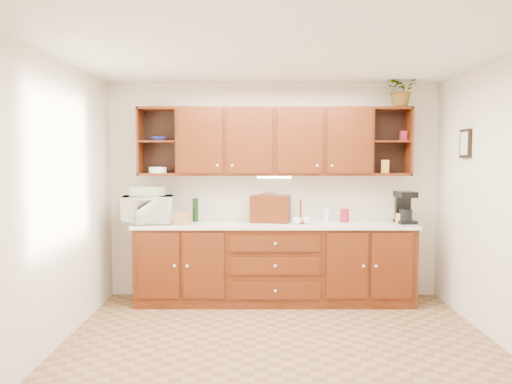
{
  "coord_description": "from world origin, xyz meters",
  "views": [
    {
      "loc": [
        -0.21,
        -4.34,
        1.71
      ],
      "look_at": [
        -0.21,
        1.15,
        1.32
      ],
      "focal_mm": 35.0,
      "sensor_mm": 36.0,
      "label": 1
    }
  ],
  "objects_px": {
    "bread_box": "(270,209)",
    "coffee_maker": "(405,208)",
    "microwave": "(148,210)",
    "potted_plant": "(402,90)"
  },
  "relations": [
    {
      "from": "bread_box",
      "to": "coffee_maker",
      "type": "distance_m",
      "value": 1.57
    },
    {
      "from": "microwave",
      "to": "bread_box",
      "type": "xyz_separation_m",
      "value": [
        1.42,
        0.11,
        -0.0
      ]
    },
    {
      "from": "microwave",
      "to": "coffee_maker",
      "type": "xyz_separation_m",
      "value": [
        2.99,
        0.04,
        0.02
      ]
    },
    {
      "from": "microwave",
      "to": "coffee_maker",
      "type": "bearing_deg",
      "value": -8.38
    },
    {
      "from": "bread_box",
      "to": "coffee_maker",
      "type": "xyz_separation_m",
      "value": [
        1.56,
        -0.07,
        0.02
      ]
    },
    {
      "from": "coffee_maker",
      "to": "potted_plant",
      "type": "relative_size",
      "value": 0.93
    },
    {
      "from": "coffee_maker",
      "to": "potted_plant",
      "type": "distance_m",
      "value": 1.37
    },
    {
      "from": "bread_box",
      "to": "coffee_maker",
      "type": "height_order",
      "value": "coffee_maker"
    },
    {
      "from": "coffee_maker",
      "to": "microwave",
      "type": "bearing_deg",
      "value": 174.09
    },
    {
      "from": "microwave",
      "to": "bread_box",
      "type": "height_order",
      "value": "microwave"
    }
  ]
}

